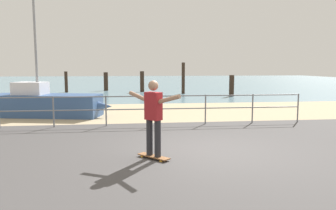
# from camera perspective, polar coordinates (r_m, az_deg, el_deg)

# --- Properties ---
(ground_plane) EXTENTS (24.00, 10.00, 0.04)m
(ground_plane) POSITION_cam_1_polar(r_m,az_deg,el_deg) (6.99, 8.22, -10.20)
(ground_plane) COLOR #474444
(ground_plane) RESTS_ON ground
(beach_strip) EXTENTS (24.00, 6.00, 0.04)m
(beach_strip) POSITION_cam_1_polar(r_m,az_deg,el_deg) (14.70, 0.05, -1.16)
(beach_strip) COLOR tan
(beach_strip) RESTS_ON ground
(sea_surface) EXTENTS (72.00, 50.00, 0.04)m
(sea_surface) POSITION_cam_1_polar(r_m,az_deg,el_deg) (42.53, -4.58, 4.04)
(sea_surface) COLOR slate
(sea_surface) RESTS_ON ground
(railing_fence) EXTENTS (12.04, 0.05, 1.05)m
(railing_fence) POSITION_cam_1_polar(r_m,az_deg,el_deg) (11.13, -6.40, -0.12)
(railing_fence) COLOR slate
(railing_fence) RESTS_ON ground
(sailboat) EXTENTS (5.07, 2.31, 5.41)m
(sailboat) POSITION_cam_1_polar(r_m,az_deg,el_deg) (14.00, -20.06, 0.19)
(sailboat) COLOR #335184
(sailboat) RESTS_ON ground
(skateboard) EXTENTS (0.69, 0.72, 0.08)m
(skateboard) POSITION_cam_1_polar(r_m,az_deg,el_deg) (7.24, -2.53, -8.99)
(skateboard) COLOR brown
(skateboard) RESTS_ON ground
(skateboarder) EXTENTS (1.05, 1.12, 1.65)m
(skateboarder) POSITION_cam_1_polar(r_m,az_deg,el_deg) (7.04, -2.57, -1.52)
(skateboarder) COLOR #26262B
(skateboarder) RESTS_ON skateboard
(groyne_post_0) EXTENTS (0.24, 0.24, 1.63)m
(groyne_post_0) POSITION_cam_1_polar(r_m,az_deg,el_deg) (26.39, -17.37, 3.85)
(groyne_post_0) COLOR #332319
(groyne_post_0) RESTS_ON ground
(groyne_post_1) EXTENTS (0.35, 0.35, 1.53)m
(groyne_post_1) POSITION_cam_1_polar(r_m,az_deg,el_deg) (27.51, -10.80, 4.04)
(groyne_post_1) COLOR #332319
(groyne_post_1) RESTS_ON ground
(groyne_post_2) EXTENTS (0.32, 0.32, 1.64)m
(groyne_post_2) POSITION_cam_1_polar(r_m,az_deg,el_deg) (25.82, -4.55, 4.09)
(groyne_post_2) COLOR #332319
(groyne_post_2) RESTS_ON ground
(groyne_post_3) EXTENTS (0.24, 0.24, 2.30)m
(groyne_post_3) POSITION_cam_1_polar(r_m,az_deg,el_deg) (23.98, 2.68, 4.68)
(groyne_post_3) COLOR #332319
(groyne_post_3) RESTS_ON ground
(groyne_post_4) EXTENTS (0.33, 0.33, 1.44)m
(groyne_post_4) POSITION_cam_1_polar(r_m,az_deg,el_deg) (22.45, 11.05, 3.32)
(groyne_post_4) COLOR #332319
(groyne_post_4) RESTS_ON ground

